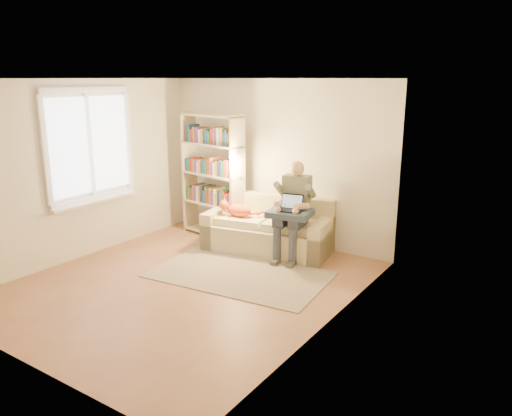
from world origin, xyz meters
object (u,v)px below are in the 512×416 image
Objects in this scene: sofa at (269,231)px; laptop at (291,206)px; bookshelf at (212,170)px; person at (294,205)px; cat at (238,210)px.

laptop reaches higher than sofa.
sofa is 1.00× the size of bookshelf.
person reaches higher than laptop.
bookshelf is (-1.16, 0.08, 0.84)m from sofa.
person is at bearing 3.80° from bookshelf.
sofa is at bearing 161.63° from person.
bookshelf is at bearing 166.10° from sofa.
person is 0.93m from cat.
bookshelf is (-1.63, 0.15, 0.33)m from person.
sofa is 0.69m from person.
laptop is (0.93, 0.00, 0.19)m from cat.
laptop is (0.02, -0.13, 0.01)m from person.
cat is 0.95m from laptop.
person reaches higher than sofa.
sofa is at bearing 14.78° from cat.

